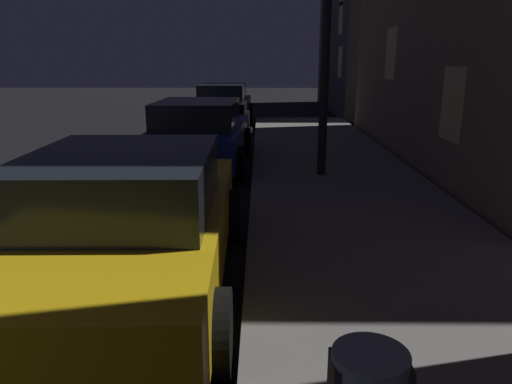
% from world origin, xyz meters
% --- Properties ---
extents(car_yellow_cab, '(2.20, 4.51, 1.43)m').
position_xyz_m(car_yellow_cab, '(2.85, 4.30, 0.71)').
color(car_yellow_cab, gold).
rests_on(car_yellow_cab, ground).
extents(car_blue, '(2.16, 4.12, 1.43)m').
position_xyz_m(car_blue, '(2.85, 10.11, 0.71)').
color(car_blue, navy).
rests_on(car_blue, ground).
extents(car_black, '(2.06, 4.41, 1.43)m').
position_xyz_m(car_black, '(2.85, 17.05, 0.71)').
color(car_black, black).
rests_on(car_black, ground).
extents(building_far, '(7.73, 8.87, 9.13)m').
position_xyz_m(building_far, '(11.16, 22.46, 4.56)').
color(building_far, '#4C4C56').
rests_on(building_far, ground).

